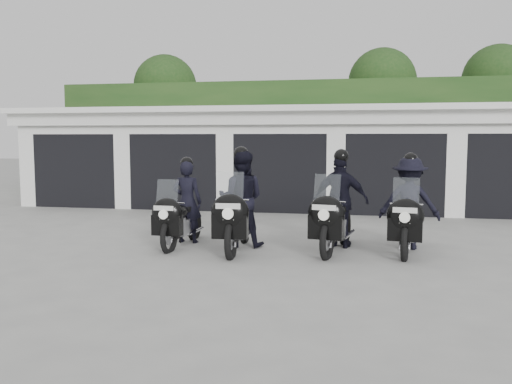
% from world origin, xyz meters
% --- Properties ---
extents(ground, '(80.00, 80.00, 0.00)m').
position_xyz_m(ground, '(0.00, 0.00, 0.00)').
color(ground, '#989893').
rests_on(ground, ground).
extents(garage_block, '(16.40, 6.80, 2.96)m').
position_xyz_m(garage_block, '(-0.00, 8.06, 1.42)').
color(garage_block, white).
rests_on(garage_block, ground).
extents(background_vegetation, '(20.00, 3.90, 5.80)m').
position_xyz_m(background_vegetation, '(0.37, 12.92, 2.77)').
color(background_vegetation, '#1A3914').
rests_on(background_vegetation, ground).
extents(police_bike_a, '(0.65, 2.03, 1.76)m').
position_xyz_m(police_bike_a, '(-1.17, 0.60, 0.70)').
color(police_bike_a, black).
rests_on(police_bike_a, ground).
extents(police_bike_b, '(0.93, 2.28, 1.99)m').
position_xyz_m(police_bike_b, '(-0.01, 0.51, 0.84)').
color(police_bike_b, black).
rests_on(police_bike_b, ground).
extents(police_bike_c, '(1.14, 2.21, 1.94)m').
position_xyz_m(police_bike_c, '(1.83, 0.78, 0.82)').
color(police_bike_c, black).
rests_on(police_bike_c, ground).
extents(police_bike_d, '(1.19, 2.14, 1.87)m').
position_xyz_m(police_bike_d, '(3.11, 0.93, 0.80)').
color(police_bike_d, black).
rests_on(police_bike_d, ground).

